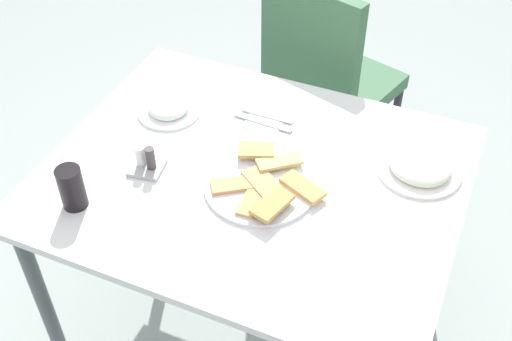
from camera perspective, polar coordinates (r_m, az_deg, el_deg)
ground_plane at (r=2.30m, az=-0.20°, el=-13.10°), size 6.00×6.00×0.00m
dining_table at (r=1.82m, az=-0.25°, el=-1.89°), size 1.13×0.92×0.70m
dining_chair at (r=2.45m, az=6.11°, el=8.52°), size 0.52×0.53×0.94m
pide_platter at (r=1.72m, az=0.60°, el=-1.21°), size 0.33×0.31×0.04m
salad_plate_greens at (r=1.82m, az=14.40°, el=0.46°), size 0.25×0.25×0.05m
salad_plate_rice at (r=1.99m, az=-7.79°, el=5.58°), size 0.19×0.19×0.05m
soda_can at (r=1.71m, az=-16.12°, el=-1.49°), size 0.09×0.09×0.12m
paper_napkin at (r=1.95m, az=0.81°, el=4.57°), size 0.12×0.12×0.00m
fork at (r=1.93m, az=0.60°, el=4.36°), size 0.19×0.03×0.00m
spoon at (r=1.96m, az=1.01°, el=4.96°), size 0.17×0.02×0.00m
condiment_caddy at (r=1.79m, az=-9.76°, el=0.70°), size 0.10×0.10×0.08m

